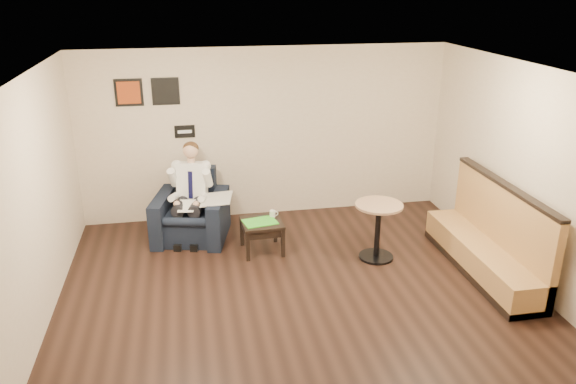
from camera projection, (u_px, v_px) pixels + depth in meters
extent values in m
plane|color=black|center=(303.00, 305.00, 6.93)|extent=(6.00, 6.00, 0.00)
cube|color=beige|center=(266.00, 134.00, 9.19)|extent=(6.00, 0.02, 2.80)
cube|color=beige|center=(399.00, 365.00, 3.68)|extent=(6.00, 0.02, 2.80)
cube|color=beige|center=(26.00, 219.00, 5.92)|extent=(0.02, 6.00, 2.80)
cube|color=beige|center=(540.00, 183.00, 6.95)|extent=(0.02, 6.00, 2.80)
cube|color=white|center=(305.00, 77.00, 5.93)|extent=(6.00, 6.00, 0.02)
cube|color=black|center=(185.00, 132.00, 8.92)|extent=(0.32, 0.02, 0.20)
cube|color=#A43D14|center=(129.00, 93.00, 8.55)|extent=(0.42, 0.03, 0.42)
cube|color=black|center=(166.00, 91.00, 8.64)|extent=(0.42, 0.03, 0.42)
cube|color=black|center=(190.00, 207.00, 8.57)|extent=(1.27, 1.27, 1.02)
cube|color=white|center=(187.00, 206.00, 8.30)|extent=(0.28, 0.37, 0.01)
cube|color=silver|center=(217.00, 199.00, 8.38)|extent=(0.54, 0.63, 0.01)
cube|color=black|center=(262.00, 236.00, 8.23)|extent=(0.61, 0.61, 0.47)
cube|color=#3FD42A|center=(260.00, 222.00, 8.12)|extent=(0.53, 0.42, 0.01)
cylinder|color=white|center=(273.00, 214.00, 8.29)|extent=(0.09, 0.09, 0.10)
cube|color=black|center=(263.00, 216.00, 8.31)|extent=(0.15, 0.09, 0.01)
cube|color=#B17E44|center=(485.00, 230.00, 7.52)|extent=(0.58, 2.42, 1.24)
cylinder|color=#A97C5C|center=(377.00, 231.00, 7.96)|extent=(0.86, 0.86, 0.84)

